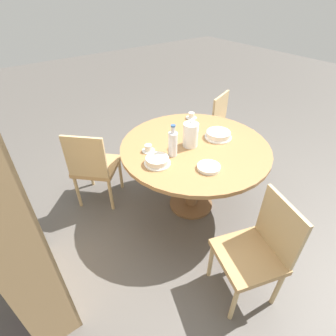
{
  "coord_description": "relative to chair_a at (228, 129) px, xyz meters",
  "views": [
    {
      "loc": [
        -1.51,
        1.45,
        2.03
      ],
      "look_at": [
        0.0,
        0.31,
        0.63
      ],
      "focal_mm": 28.0,
      "sensor_mm": 36.0,
      "label": 1
    }
  ],
  "objects": [
    {
      "name": "ground_plane",
      "position": [
        -0.4,
        0.93,
        -0.47
      ],
      "size": [
        14.0,
        14.0,
        0.0
      ],
      "primitive_type": "plane",
      "color": "#56514C"
    },
    {
      "name": "dining_table",
      "position": [
        -0.4,
        0.93,
        0.17
      ],
      "size": [
        1.39,
        1.39,
        0.76
      ],
      "color": "brown",
      "rests_on": "ground_plane"
    },
    {
      "name": "chair_a",
      "position": [
        0.0,
        0.0,
        0.0
      ],
      "size": [
        0.54,
        0.54,
        0.88
      ],
      "rotation": [
        0.0,
        0.0,
        5.05
      ],
      "color": "tan",
      "rests_on": "ground_plane"
    },
    {
      "name": "chair_b",
      "position": [
        0.27,
        1.69,
        0.0
      ],
      "size": [
        0.59,
        0.59,
        0.88
      ],
      "rotation": [
        0.0,
        0.0,
        7.07
      ],
      "color": "tan",
      "rests_on": "ground_plane"
    },
    {
      "name": "chair_c",
      "position": [
        -1.37,
        1.19,
        0.0
      ],
      "size": [
        0.53,
        0.53,
        0.88
      ],
      "rotation": [
        0.0,
        0.0,
        9.1
      ],
      "color": "tan",
      "rests_on": "ground_plane"
    },
    {
      "name": "bookshelf",
      "position": [
        -0.45,
        2.48,
        0.45
      ],
      "size": [
        0.83,
        0.28,
        1.89
      ],
      "rotation": [
        0.0,
        0.0,
        3.14
      ],
      "color": "tan",
      "rests_on": "ground_plane"
    },
    {
      "name": "coffee_pot",
      "position": [
        -0.37,
        0.96,
        0.41
      ],
      "size": [
        0.14,
        0.14,
        0.26
      ],
      "color": "white",
      "rests_on": "dining_table"
    },
    {
      "name": "water_bottle",
      "position": [
        -0.4,
        1.19,
        0.41
      ],
      "size": [
        0.08,
        0.08,
        0.29
      ],
      "color": "silver",
      "rests_on": "dining_table"
    },
    {
      "name": "cake_main",
      "position": [
        -0.42,
        0.65,
        0.32
      ],
      "size": [
        0.26,
        0.26,
        0.06
      ],
      "color": "white",
      "rests_on": "dining_table"
    },
    {
      "name": "cake_second",
      "position": [
        -0.42,
        1.37,
        0.32
      ],
      "size": [
        0.22,
        0.22,
        0.06
      ],
      "color": "white",
      "rests_on": "dining_table"
    },
    {
      "name": "cup_a",
      "position": [
        -0.22,
        1.33,
        0.31
      ],
      "size": [
        0.12,
        0.12,
        0.06
      ],
      "color": "silver",
      "rests_on": "dining_table"
    },
    {
      "name": "cup_b",
      "position": [
        0.06,
        0.58,
        0.31
      ],
      "size": [
        0.12,
        0.12,
        0.06
      ],
      "color": "silver",
      "rests_on": "dining_table"
    },
    {
      "name": "plate_stack",
      "position": [
        -0.73,
        1.08,
        0.3
      ],
      "size": [
        0.19,
        0.19,
        0.03
      ],
      "color": "white",
      "rests_on": "dining_table"
    }
  ]
}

